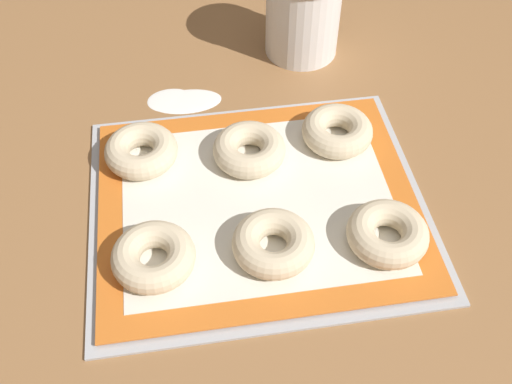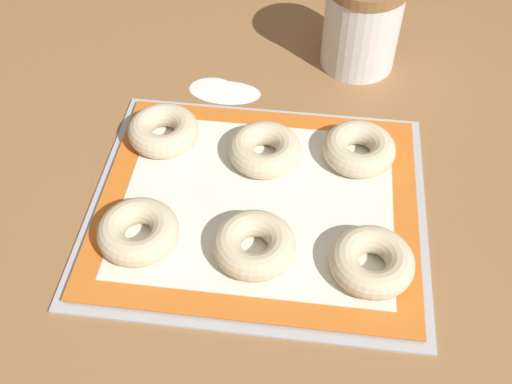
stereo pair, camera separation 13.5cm
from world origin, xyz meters
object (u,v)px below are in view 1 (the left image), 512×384
at_px(bagel_front_left, 153,257).
at_px(bagel_back_center, 250,149).
at_px(baking_tray, 256,204).
at_px(bagel_back_right, 337,131).
at_px(bagel_front_right, 388,234).
at_px(flour_canister, 303,11).
at_px(bagel_front_center, 273,243).
at_px(bagel_back_left, 141,151).

xyz_separation_m(bagel_front_left, bagel_back_center, (0.14, 0.16, 0.00)).
relative_size(baking_tray, bagel_back_right, 4.37).
relative_size(baking_tray, bagel_front_right, 4.37).
bearing_deg(bagel_front_left, bagel_back_right, 33.52).
bearing_deg(baking_tray, flour_canister, 68.80).
bearing_deg(bagel_front_center, baking_tray, 95.62).
bearing_deg(bagel_back_center, baking_tray, -93.10).
bearing_deg(bagel_back_right, bagel_front_right, -84.72).
height_order(bagel_back_right, flour_canister, flour_canister).
bearing_deg(bagel_front_left, bagel_back_left, 92.95).
bearing_deg(bagel_back_center, bagel_front_center, -88.57).
distance_m(bagel_front_right, bagel_back_center, 0.22).
distance_m(bagel_front_center, flour_canister, 0.42).
xyz_separation_m(baking_tray, flour_canister, (0.12, 0.32, 0.07)).
xyz_separation_m(bagel_front_right, bagel_back_center, (-0.14, 0.16, 0.00)).
bearing_deg(baking_tray, bagel_back_center, 86.90).
height_order(bagel_front_center, bagel_back_left, same).
relative_size(bagel_front_left, bagel_back_left, 1.00).
distance_m(bagel_front_center, bagel_back_center, 0.16).
bearing_deg(bagel_back_center, bagel_back_right, 7.83).
bearing_deg(flour_canister, bagel_front_left, -122.66).
xyz_separation_m(bagel_front_right, bagel_back_right, (-0.02, 0.18, 0.00)).
distance_m(bagel_front_left, bagel_front_center, 0.14).
distance_m(bagel_front_right, bagel_back_left, 0.34).
distance_m(bagel_back_right, flour_canister, 0.23).
bearing_deg(bagel_back_left, bagel_front_right, -32.81).
bearing_deg(bagel_front_center, bagel_back_left, 130.03).
xyz_separation_m(bagel_front_center, flour_canister, (0.12, 0.40, 0.05)).
distance_m(baking_tray, bagel_front_center, 0.09).
distance_m(bagel_back_center, flour_canister, 0.28).
distance_m(bagel_front_center, bagel_front_right, 0.14).
height_order(bagel_back_left, bagel_back_right, same).
bearing_deg(bagel_back_right, baking_tray, -144.03).
bearing_deg(flour_canister, baking_tray, -111.20).
bearing_deg(bagel_front_center, flour_canister, 73.87).
xyz_separation_m(bagel_front_right, flour_canister, (-0.02, 0.41, 0.05)).
bearing_deg(baking_tray, bagel_front_left, -149.00).
bearing_deg(bagel_back_left, bagel_front_left, -87.05).
height_order(bagel_front_left, flour_canister, flour_canister).
bearing_deg(bagel_front_right, bagel_back_left, 147.19).
bearing_deg(bagel_front_center, bagel_back_right, 55.50).
bearing_deg(flour_canister, bagel_front_center, -106.13).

